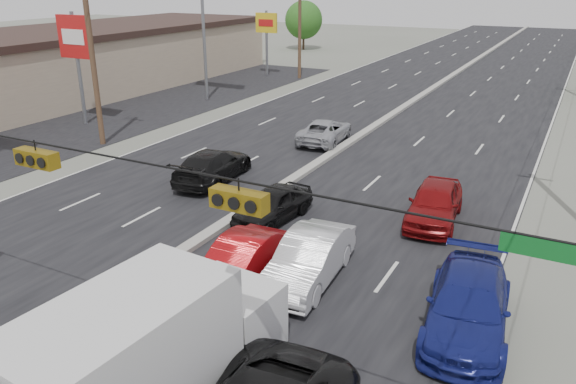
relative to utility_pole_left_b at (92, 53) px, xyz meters
name	(u,v)px	position (x,y,z in m)	size (l,w,h in m)	color
ground	(31,353)	(12.50, -15.00, -5.11)	(200.00, 200.00, 0.00)	#606356
road_surface	(395,114)	(12.50, 15.00, -5.11)	(20.00, 160.00, 0.02)	black
center_median	(395,113)	(12.50, 15.00, -5.01)	(0.50, 160.00, 0.20)	gray
strip_mall	(68,64)	(-13.50, 10.00, -2.81)	(12.00, 42.00, 4.60)	tan
parking_lot	(157,104)	(-4.50, 10.00, -5.11)	(10.00, 42.00, 0.02)	black
utility_pole_left_b	(92,53)	(0.00, 0.00, 0.00)	(1.60, 0.30, 10.00)	#422D1E
utility_pole_left_c	(300,22)	(0.00, 25.00, 0.00)	(1.60, 0.30, 10.00)	#422D1E
traffic_signals	(33,156)	(13.90, -15.00, 0.39)	(25.00, 0.30, 0.54)	black
pole_sign_mid	(75,43)	(-4.50, 3.00, 0.01)	(2.60, 0.25, 7.00)	slate
pole_sign_far	(266,28)	(-3.50, 25.00, -0.70)	(2.20, 0.25, 6.00)	slate
tree_left_far	(304,20)	(-9.50, 45.00, -1.39)	(4.80, 4.80, 6.12)	#382619
box_truck	(150,357)	(16.89, -15.33, -3.42)	(2.77, 6.66, 3.30)	black
red_sedan	(239,262)	(15.28, -9.44, -4.41)	(1.48, 4.25, 1.40)	#9A090D
queue_car_a	(273,205)	(13.90, -4.83, -4.43)	(1.59, 3.96, 1.35)	black
queue_car_b	(309,259)	(17.18, -8.39, -4.34)	(1.62, 4.64, 1.53)	silver
queue_car_d	(468,306)	(22.10, -8.76, -4.35)	(2.11, 5.19, 1.51)	navy
queue_car_e	(435,203)	(19.50, -2.01, -4.33)	(1.84, 4.58, 1.56)	maroon
oncoming_near	(213,166)	(9.15, -2.10, -4.37)	(2.07, 5.10, 1.48)	black
oncoming_far	(325,131)	(11.10, 6.28, -4.44)	(2.21, 4.79, 1.33)	#98999F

